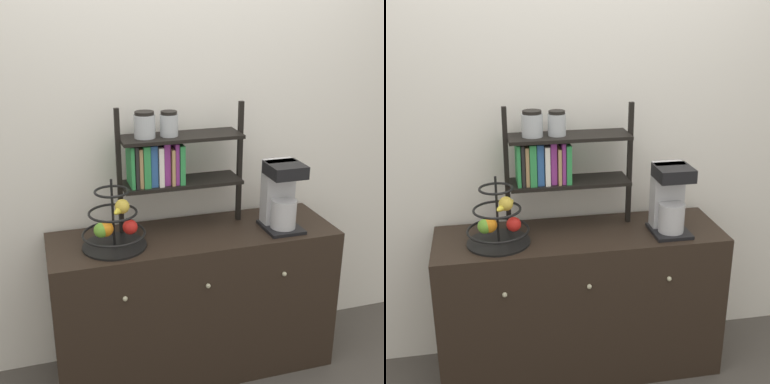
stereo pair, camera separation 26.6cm
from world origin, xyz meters
The scene contains 5 objects.
wall_back centered at (0.00, 0.51, 1.30)m, with size 7.00×0.05×2.60m, color silver.
sideboard centered at (0.00, 0.23, 0.40)m, with size 1.48×0.48×0.81m.
coffee_maker centered at (0.45, 0.17, 0.99)m, with size 0.19×0.22×0.36m.
fruit_stand centered at (-0.41, 0.18, 0.92)m, with size 0.31×0.31×0.35m.
shelf_hutch centered at (-0.12, 0.34, 1.20)m, with size 0.66×0.20×0.65m.
Camera 1 is at (-0.74, -2.17, 1.94)m, focal length 50.00 mm.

